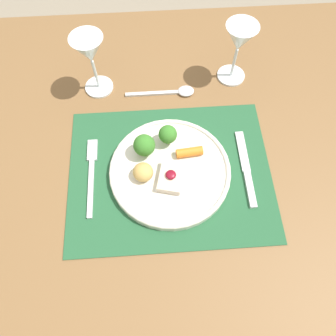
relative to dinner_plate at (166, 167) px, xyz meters
name	(u,v)px	position (x,y,z in m)	size (l,w,h in m)	color
ground_plane	(169,245)	(0.01, -0.01, -0.74)	(8.00, 8.00, 0.00)	gray
dining_table	(170,186)	(0.01, -0.01, -0.10)	(1.38, 1.16, 0.72)	brown
placemat	(170,173)	(0.01, -0.01, -0.02)	(0.48, 0.38, 0.00)	#235633
dinner_plate	(166,167)	(0.00, 0.00, 0.00)	(0.29, 0.29, 0.08)	silver
fork	(92,171)	(-0.18, 0.01, -0.01)	(0.02, 0.20, 0.01)	silver
knife	(247,173)	(0.19, -0.02, -0.01)	(0.02, 0.20, 0.01)	silver
spoon	(175,92)	(0.04, 0.24, -0.01)	(0.19, 0.04, 0.01)	silver
wine_glass_near	(239,41)	(0.20, 0.29, 0.10)	(0.08, 0.08, 0.17)	white
wine_glass_far	(90,53)	(-0.17, 0.27, 0.11)	(0.08, 0.08, 0.17)	white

